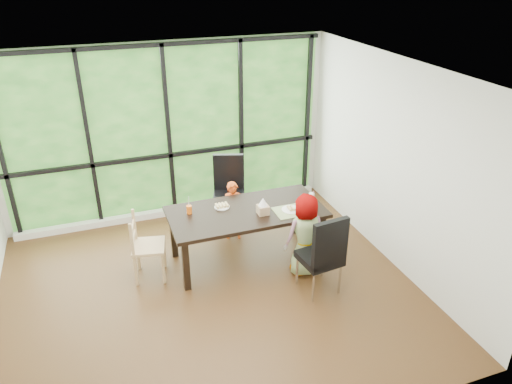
{
  "coord_description": "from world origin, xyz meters",
  "views": [
    {
      "loc": [
        -1.12,
        -4.77,
        3.81
      ],
      "look_at": [
        0.77,
        0.45,
        1.05
      ],
      "focal_mm": 34.05,
      "sensor_mm": 36.0,
      "label": 1
    }
  ],
  "objects_px": {
    "plate_far": "(222,207)",
    "chair_interior_leather": "(320,252)",
    "plate_near": "(291,210)",
    "dining_table": "(247,235)",
    "child_older": "(305,235)",
    "orange_cup": "(189,210)",
    "tissue_box": "(263,210)",
    "green_cup": "(312,205)",
    "child_toddler": "(233,210)",
    "white_mug": "(311,196)",
    "chair_end_beech": "(149,246)",
    "chair_window_leather": "(229,192)"
  },
  "relations": [
    {
      "from": "plate_far",
      "to": "chair_end_beech",
      "type": "bearing_deg",
      "value": -171.52
    },
    {
      "from": "child_toddler",
      "to": "orange_cup",
      "type": "bearing_deg",
      "value": -137.39
    },
    {
      "from": "orange_cup",
      "to": "white_mug",
      "type": "xyz_separation_m",
      "value": [
        1.68,
        -0.14,
        -0.02
      ]
    },
    {
      "from": "green_cup",
      "to": "chair_interior_leather",
      "type": "bearing_deg",
      "value": -107.43
    },
    {
      "from": "chair_window_leather",
      "to": "chair_end_beech",
      "type": "height_order",
      "value": "chair_window_leather"
    },
    {
      "from": "plate_near",
      "to": "tissue_box",
      "type": "distance_m",
      "value": 0.39
    },
    {
      "from": "chair_interior_leather",
      "to": "plate_near",
      "type": "height_order",
      "value": "chair_interior_leather"
    },
    {
      "from": "orange_cup",
      "to": "tissue_box",
      "type": "relative_size",
      "value": 0.79
    },
    {
      "from": "chair_interior_leather",
      "to": "green_cup",
      "type": "xyz_separation_m",
      "value": [
        0.21,
        0.68,
        0.28
      ]
    },
    {
      "from": "chair_interior_leather",
      "to": "green_cup",
      "type": "relative_size",
      "value": 7.84
    },
    {
      "from": "child_toddler",
      "to": "white_mug",
      "type": "relative_size",
      "value": 11.75
    },
    {
      "from": "tissue_box",
      "to": "white_mug",
      "type": "bearing_deg",
      "value": 13.62
    },
    {
      "from": "chair_interior_leather",
      "to": "chair_end_beech",
      "type": "relative_size",
      "value": 1.2
    },
    {
      "from": "child_toddler",
      "to": "plate_near",
      "type": "xyz_separation_m",
      "value": [
        0.56,
        -0.79,
        0.31
      ]
    },
    {
      "from": "dining_table",
      "to": "green_cup",
      "type": "distance_m",
      "value": 0.98
    },
    {
      "from": "chair_end_beech",
      "to": "dining_table",
      "type": "bearing_deg",
      "value": -79.41
    },
    {
      "from": "plate_near",
      "to": "green_cup",
      "type": "distance_m",
      "value": 0.29
    },
    {
      "from": "white_mug",
      "to": "dining_table",
      "type": "bearing_deg",
      "value": -178.26
    },
    {
      "from": "child_toddler",
      "to": "child_older",
      "type": "height_order",
      "value": "child_older"
    },
    {
      "from": "dining_table",
      "to": "green_cup",
      "type": "height_order",
      "value": "green_cup"
    },
    {
      "from": "child_toddler",
      "to": "plate_near",
      "type": "relative_size",
      "value": 3.57
    },
    {
      "from": "plate_far",
      "to": "chair_interior_leather",
      "type": "bearing_deg",
      "value": -51.84
    },
    {
      "from": "plate_near",
      "to": "tissue_box",
      "type": "xyz_separation_m",
      "value": [
        -0.38,
        0.04,
        0.05
      ]
    },
    {
      "from": "dining_table",
      "to": "chair_interior_leather",
      "type": "height_order",
      "value": "chair_interior_leather"
    },
    {
      "from": "child_older",
      "to": "green_cup",
      "type": "height_order",
      "value": "child_older"
    },
    {
      "from": "dining_table",
      "to": "tissue_box",
      "type": "height_order",
      "value": "tissue_box"
    },
    {
      "from": "plate_far",
      "to": "orange_cup",
      "type": "distance_m",
      "value": 0.45
    },
    {
      "from": "child_older",
      "to": "orange_cup",
      "type": "bearing_deg",
      "value": -31.79
    },
    {
      "from": "dining_table",
      "to": "green_cup",
      "type": "xyz_separation_m",
      "value": [
        0.83,
        -0.27,
        0.44
      ]
    },
    {
      "from": "orange_cup",
      "to": "tissue_box",
      "type": "xyz_separation_m",
      "value": [
        0.9,
        -0.34,
        0.0
      ]
    },
    {
      "from": "white_mug",
      "to": "plate_far",
      "type": "bearing_deg",
      "value": 172.6
    },
    {
      "from": "tissue_box",
      "to": "chair_end_beech",
      "type": "bearing_deg",
      "value": 172.31
    },
    {
      "from": "orange_cup",
      "to": "green_cup",
      "type": "bearing_deg",
      "value": -15.93
    },
    {
      "from": "chair_window_leather",
      "to": "chair_end_beech",
      "type": "xyz_separation_m",
      "value": [
        -1.35,
        -0.96,
        -0.09
      ]
    },
    {
      "from": "orange_cup",
      "to": "chair_interior_leather",
      "type": "bearing_deg",
      "value": -39.9
    },
    {
      "from": "white_mug",
      "to": "child_toddler",
      "type": "bearing_deg",
      "value": 149.66
    },
    {
      "from": "dining_table",
      "to": "child_older",
      "type": "bearing_deg",
      "value": -42.47
    },
    {
      "from": "chair_interior_leather",
      "to": "orange_cup",
      "type": "distance_m",
      "value": 1.76
    },
    {
      "from": "plate_far",
      "to": "child_older",
      "type": "bearing_deg",
      "value": -40.14
    },
    {
      "from": "plate_near",
      "to": "tissue_box",
      "type": "relative_size",
      "value": 1.77
    },
    {
      "from": "green_cup",
      "to": "plate_near",
      "type": "bearing_deg",
      "value": 165.18
    },
    {
      "from": "plate_far",
      "to": "tissue_box",
      "type": "xyz_separation_m",
      "value": [
        0.45,
        -0.35,
        0.05
      ]
    },
    {
      "from": "chair_interior_leather",
      "to": "plate_near",
      "type": "relative_size",
      "value": 4.33
    },
    {
      "from": "plate_near",
      "to": "white_mug",
      "type": "bearing_deg",
      "value": 29.2
    },
    {
      "from": "white_mug",
      "to": "tissue_box",
      "type": "bearing_deg",
      "value": -166.38
    },
    {
      "from": "orange_cup",
      "to": "child_toddler",
      "type": "bearing_deg",
      "value": 30.06
    },
    {
      "from": "child_toddler",
      "to": "plate_near",
      "type": "height_order",
      "value": "child_toddler"
    },
    {
      "from": "plate_far",
      "to": "orange_cup",
      "type": "height_order",
      "value": "orange_cup"
    },
    {
      "from": "chair_end_beech",
      "to": "tissue_box",
      "type": "distance_m",
      "value": 1.53
    },
    {
      "from": "white_mug",
      "to": "chair_end_beech",
      "type": "bearing_deg",
      "value": 179.79
    }
  ]
}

